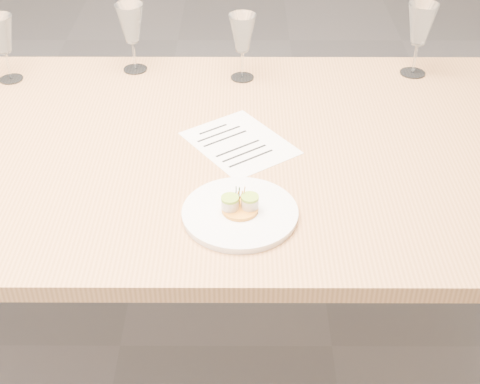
{
  "coord_description": "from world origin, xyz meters",
  "views": [
    {
      "loc": [
        0.38,
        -1.4,
        1.64
      ],
      "look_at": [
        0.38,
        -0.27,
        0.8
      ],
      "focal_mm": 50.0,
      "sensor_mm": 36.0,
      "label": 1
    }
  ],
  "objects_px": {
    "wine_glass_1": "(131,25)",
    "wine_glass_3": "(421,26)",
    "dining_table": "(91,167)",
    "dinner_plate": "(240,212)",
    "wine_glass_0": "(2,36)",
    "recipe_sheet": "(239,143)",
    "wine_glass_2": "(242,35)"
  },
  "relations": [
    {
      "from": "wine_glass_1",
      "to": "wine_glass_3",
      "type": "height_order",
      "value": "wine_glass_3"
    },
    {
      "from": "dining_table",
      "to": "dinner_plate",
      "type": "distance_m",
      "value": 0.48
    },
    {
      "from": "wine_glass_1",
      "to": "wine_glass_3",
      "type": "xyz_separation_m",
      "value": [
        0.82,
        -0.02,
        0.01
      ]
    },
    {
      "from": "wine_glass_0",
      "to": "wine_glass_3",
      "type": "xyz_separation_m",
      "value": [
        1.17,
        0.04,
        0.01
      ]
    },
    {
      "from": "recipe_sheet",
      "to": "wine_glass_0",
      "type": "distance_m",
      "value": 0.76
    },
    {
      "from": "wine_glass_3",
      "to": "dining_table",
      "type": "bearing_deg",
      "value": -156.24
    },
    {
      "from": "dinner_plate",
      "to": "wine_glass_3",
      "type": "relative_size",
      "value": 1.17
    },
    {
      "from": "wine_glass_3",
      "to": "wine_glass_1",
      "type": "bearing_deg",
      "value": 178.46
    },
    {
      "from": "dinner_plate",
      "to": "recipe_sheet",
      "type": "distance_m",
      "value": 0.29
    },
    {
      "from": "wine_glass_2",
      "to": "wine_glass_0",
      "type": "bearing_deg",
      "value": -178.97
    },
    {
      "from": "dinner_plate",
      "to": "wine_glass_2",
      "type": "bearing_deg",
      "value": 89.61
    },
    {
      "from": "dining_table",
      "to": "wine_glass_0",
      "type": "height_order",
      "value": "wine_glass_0"
    },
    {
      "from": "wine_glass_1",
      "to": "recipe_sheet",
      "type": "bearing_deg",
      "value": -52.59
    },
    {
      "from": "dining_table",
      "to": "wine_glass_1",
      "type": "distance_m",
      "value": 0.47
    },
    {
      "from": "dining_table",
      "to": "wine_glass_0",
      "type": "xyz_separation_m",
      "value": [
        -0.29,
        0.35,
        0.2
      ]
    },
    {
      "from": "wine_glass_0",
      "to": "wine_glass_1",
      "type": "xyz_separation_m",
      "value": [
        0.35,
        0.06,
        0.01
      ]
    },
    {
      "from": "dinner_plate",
      "to": "wine_glass_0",
      "type": "xyz_separation_m",
      "value": [
        -0.66,
        0.63,
        0.12
      ]
    },
    {
      "from": "wine_glass_0",
      "to": "wine_glass_2",
      "type": "xyz_separation_m",
      "value": [
        0.67,
        0.01,
        -0.0
      ]
    },
    {
      "from": "dinner_plate",
      "to": "wine_glass_1",
      "type": "bearing_deg",
      "value": 114.22
    },
    {
      "from": "wine_glass_1",
      "to": "wine_glass_3",
      "type": "distance_m",
      "value": 0.82
    },
    {
      "from": "recipe_sheet",
      "to": "wine_glass_1",
      "type": "distance_m",
      "value": 0.53
    },
    {
      "from": "wine_glass_2",
      "to": "wine_glass_3",
      "type": "height_order",
      "value": "wine_glass_3"
    },
    {
      "from": "dinner_plate",
      "to": "recipe_sheet",
      "type": "bearing_deg",
      "value": 90.53
    },
    {
      "from": "recipe_sheet",
      "to": "wine_glass_0",
      "type": "height_order",
      "value": "wine_glass_0"
    },
    {
      "from": "dinner_plate",
      "to": "wine_glass_2",
      "type": "relative_size",
      "value": 1.29
    },
    {
      "from": "recipe_sheet",
      "to": "wine_glass_1",
      "type": "xyz_separation_m",
      "value": [
        -0.31,
        0.41,
        0.14
      ]
    },
    {
      "from": "wine_glass_2",
      "to": "dinner_plate",
      "type": "bearing_deg",
      "value": -90.39
    },
    {
      "from": "dining_table",
      "to": "wine_glass_3",
      "type": "relative_size",
      "value": 11.34
    },
    {
      "from": "dining_table",
      "to": "recipe_sheet",
      "type": "bearing_deg",
      "value": 0.75
    },
    {
      "from": "dining_table",
      "to": "wine_glass_2",
      "type": "xyz_separation_m",
      "value": [
        0.38,
        0.36,
        0.2
      ]
    },
    {
      "from": "dining_table",
      "to": "dinner_plate",
      "type": "relative_size",
      "value": 9.7
    },
    {
      "from": "recipe_sheet",
      "to": "wine_glass_0",
      "type": "relative_size",
      "value": 1.7
    }
  ]
}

